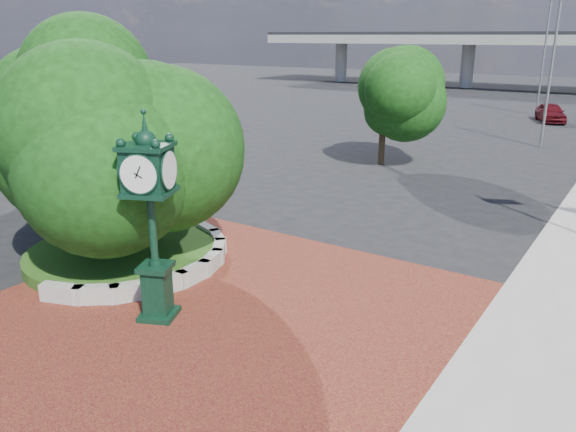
# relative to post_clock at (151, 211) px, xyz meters

# --- Properties ---
(ground) EXTENTS (200.00, 200.00, 0.00)m
(ground) POSITION_rel_post_clock_xyz_m (1.05, 2.15, -2.94)
(ground) COLOR black
(ground) RESTS_ON ground
(plaza) EXTENTS (12.00, 12.00, 0.04)m
(plaza) POSITION_rel_post_clock_xyz_m (1.05, 1.15, -2.92)
(plaza) COLOR maroon
(plaza) RESTS_ON ground
(planter_wall) EXTENTS (2.96, 6.77, 0.54)m
(planter_wall) POSITION_rel_post_clock_xyz_m (-1.66, 2.15, -2.67)
(planter_wall) COLOR #9E9B93
(planter_wall) RESTS_ON ground
(grass_bed) EXTENTS (6.10, 6.10, 0.40)m
(grass_bed) POSITION_rel_post_clock_xyz_m (-3.95, 2.15, -2.74)
(grass_bed) COLOR #224B15
(grass_bed) RESTS_ON ground
(tree_planter) EXTENTS (5.20, 5.20, 6.33)m
(tree_planter) POSITION_rel_post_clock_xyz_m (-3.95, 2.15, 0.78)
(tree_planter) COLOR #38281C
(tree_planter) RESTS_ON ground
(tree_northwest) EXTENTS (5.60, 5.60, 6.93)m
(tree_northwest) POSITION_rel_post_clock_xyz_m (-11.95, 7.15, 1.18)
(tree_northwest) COLOR #38281C
(tree_northwest) RESTS_ON ground
(tree_street) EXTENTS (4.40, 4.40, 5.45)m
(tree_street) POSITION_rel_post_clock_xyz_m (-2.95, 20.15, 0.30)
(tree_street) COLOR #38281C
(tree_street) RESTS_ON ground
(post_clock) EXTENTS (1.40, 1.40, 5.36)m
(post_clock) POSITION_rel_post_clock_xyz_m (0.00, 0.00, 0.00)
(post_clock) COLOR black
(post_clock) RESTS_ON ground
(parked_car) EXTENTS (3.47, 5.03, 1.59)m
(parked_car) POSITION_rel_post_clock_xyz_m (2.05, 43.32, -2.15)
(parked_car) COLOR #500B11
(parked_car) RESTS_ON ground
(street_lamp_near) EXTENTS (2.07, 0.26, 9.22)m
(street_lamp_near) POSITION_rel_post_clock_xyz_m (3.88, 30.82, 2.46)
(street_lamp_near) COLOR slate
(street_lamp_near) RESTS_ON ground
(street_lamp_far) EXTENTS (2.27, 0.79, 10.28)m
(street_lamp_far) POSITION_rel_post_clock_xyz_m (0.44, 47.28, 3.08)
(street_lamp_far) COLOR slate
(street_lamp_far) RESTS_ON ground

